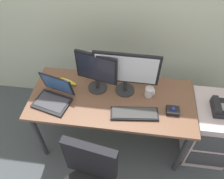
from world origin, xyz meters
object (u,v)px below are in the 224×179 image
object	(u,v)px
monitor_main	(126,71)
keyboard	(134,114)
desk_phone	(221,108)
trackball_mouse	(173,111)
laptop	(54,96)
file_cabinet	(208,129)
monitor_side	(96,71)
banana	(68,82)
coffee_mug	(150,92)

from	to	relation	value
monitor_main	keyboard	distance (m)	0.38
desk_phone	monitor_main	size ratio (longest dim) A/B	0.35
trackball_mouse	laptop	bearing A→B (deg)	179.90
file_cabinet	monitor_main	xyz separation A→B (m)	(-0.87, 0.08, 0.63)
file_cabinet	monitor_side	world-z (taller)	monitor_side
file_cabinet	trackball_mouse	xyz separation A→B (m)	(-0.44, -0.12, 0.40)
monitor_main	desk_phone	bearing A→B (deg)	-6.32
laptop	banana	world-z (taller)	laptop
laptop	file_cabinet	bearing A→B (deg)	4.50
file_cabinet	laptop	distance (m)	1.56
desk_phone	monitor_main	xyz separation A→B (m)	(-0.86, 0.10, 0.25)
monitor_main	monitor_side	bearing A→B (deg)	-179.79
keyboard	coffee_mug	distance (m)	0.27
desk_phone	monitor_main	world-z (taller)	monitor_main
trackball_mouse	banana	world-z (taller)	trackball_mouse
monitor_main	monitor_side	xyz separation A→B (m)	(-0.26, -0.00, -0.03)
file_cabinet	monitor_main	size ratio (longest dim) A/B	1.21
file_cabinet	keyboard	xyz separation A→B (m)	(-0.77, -0.19, 0.39)
monitor_side	keyboard	size ratio (longest dim) A/B	0.96
file_cabinet	trackball_mouse	size ratio (longest dim) A/B	6.30
banana	laptop	bearing A→B (deg)	-106.27
monitor_side	banana	bearing A→B (deg)	174.87
desk_phone	laptop	size ratio (longest dim) A/B	0.55
file_cabinet	coffee_mug	size ratio (longest dim) A/B	7.29
desk_phone	monitor_main	bearing A→B (deg)	173.68
monitor_main	monitor_side	world-z (taller)	monitor_main
keyboard	banana	xyz separation A→B (m)	(-0.66, 0.29, 0.01)
monitor_main	laptop	bearing A→B (deg)	-162.43
laptop	trackball_mouse	size ratio (longest dim) A/B	3.33
trackball_mouse	banana	size ratio (longest dim) A/B	0.58
banana	monitor_side	bearing A→B (deg)	-5.13
desk_phone	laptop	xyz separation A→B (m)	(-1.49, -0.10, 0.05)
monitor_main	coffee_mug	xyz separation A→B (m)	(0.23, -0.03, -0.21)
file_cabinet	trackball_mouse	distance (m)	0.61
keyboard	banana	distance (m)	0.73
monitor_main	trackball_mouse	world-z (taller)	monitor_main
keyboard	desk_phone	bearing A→B (deg)	12.77
monitor_side	trackball_mouse	xyz separation A→B (m)	(0.69, -0.20, -0.20)
monitor_side	laptop	world-z (taller)	monitor_side
trackball_mouse	banana	xyz separation A→B (m)	(-0.99, 0.22, -0.00)
trackball_mouse	banana	bearing A→B (deg)	167.22
monitor_side	coffee_mug	size ratio (longest dim) A/B	4.27
monitor_main	banana	distance (m)	0.61
laptop	desk_phone	bearing A→B (deg)	3.89
banana	trackball_mouse	bearing A→B (deg)	-12.78
monitor_main	keyboard	world-z (taller)	monitor_main
file_cabinet	coffee_mug	distance (m)	0.77
trackball_mouse	monitor_side	bearing A→B (deg)	164.08
monitor_side	keyboard	distance (m)	0.50
trackball_mouse	coffee_mug	distance (m)	0.27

